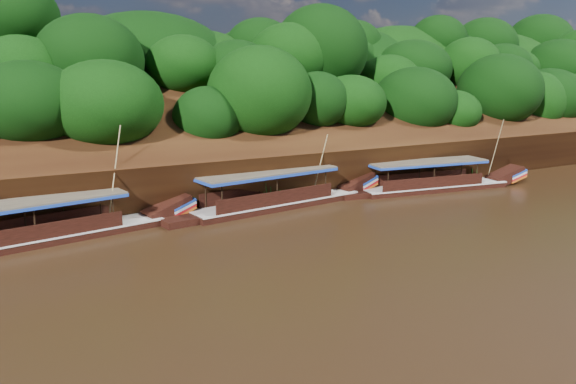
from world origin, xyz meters
The scene contains 6 objects.
ground centered at (0.00, 0.00, 0.00)m, with size 160.00×160.00×0.00m, color black.
riverbank centered at (-0.01, 22.73, 1.89)m, with size 120.00×30.06×19.40m.
boat_0 centered at (15.31, 7.26, 0.56)m, with size 15.31×4.35×6.19m.
boat_1 centered at (1.49, 8.50, 0.61)m, with size 15.88×4.33×5.60m.
boat_2 centered at (-13.84, 7.67, 0.57)m, with size 16.13×4.85×6.83m.
reeds centered at (-2.74, 9.54, 0.85)m, with size 51.32×2.49×1.91m.
Camera 1 is at (-17.34, -26.04, 9.71)m, focal length 35.00 mm.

